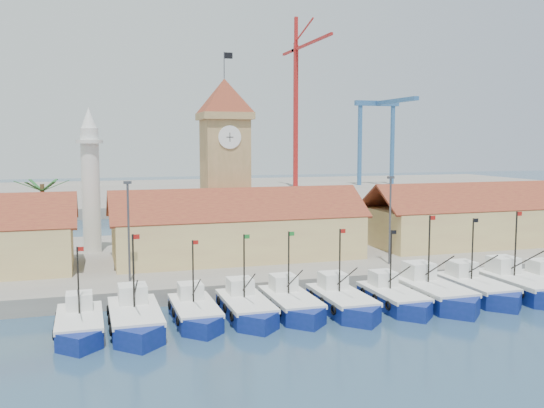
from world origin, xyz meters
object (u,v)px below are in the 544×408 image
object	(u,v)px
boat_0	(80,327)
minaret	(91,180)
clock_tower	(225,159)
boat_5	(344,303)

from	to	relation	value
boat_0	minaret	bearing A→B (deg)	87.20
clock_tower	minaret	world-z (taller)	clock_tower
boat_0	clock_tower	size ratio (longest dim) A/B	0.39
boat_0	boat_5	size ratio (longest dim) A/B	0.94
boat_0	boat_5	distance (m)	20.76
clock_tower	boat_5	bearing A→B (deg)	-79.43
boat_0	clock_tower	bearing A→B (deg)	55.93
boat_0	minaret	xyz separation A→B (m)	(1.27, 26.07, 9.03)
boat_0	minaret	world-z (taller)	minaret
boat_5	boat_0	bearing A→B (deg)	-179.90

